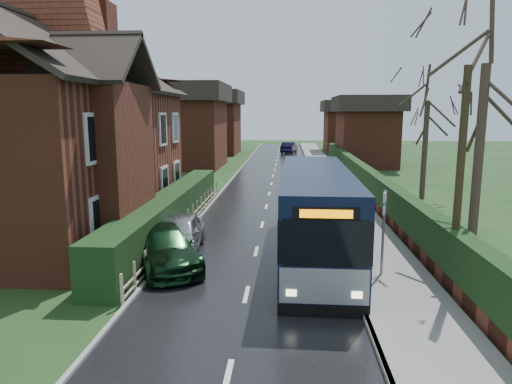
# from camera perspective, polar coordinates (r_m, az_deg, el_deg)

# --- Properties ---
(ground) EXTENTS (140.00, 140.00, 0.00)m
(ground) POSITION_cam_1_polar(r_m,az_deg,el_deg) (14.84, -0.51, -9.79)
(ground) COLOR #2F4B20
(ground) RESTS_ON ground
(road) EXTENTS (6.00, 100.00, 0.02)m
(road) POSITION_cam_1_polar(r_m,az_deg,el_deg) (24.46, 1.29, -1.87)
(road) COLOR black
(road) RESTS_ON ground
(pavement) EXTENTS (2.50, 100.00, 0.14)m
(pavement) POSITION_cam_1_polar(r_m,az_deg,el_deg) (24.63, 11.23, -1.83)
(pavement) COLOR slate
(pavement) RESTS_ON ground
(kerb_right) EXTENTS (0.12, 100.00, 0.14)m
(kerb_right) POSITION_cam_1_polar(r_m,az_deg,el_deg) (24.51, 8.44, -1.81)
(kerb_right) COLOR gray
(kerb_right) RESTS_ON ground
(kerb_left) EXTENTS (0.12, 100.00, 0.10)m
(kerb_left) POSITION_cam_1_polar(r_m,az_deg,el_deg) (24.78, -5.77, -1.67)
(kerb_left) COLOR gray
(kerb_left) RESTS_ON ground
(front_hedge) EXTENTS (1.20, 16.00, 1.60)m
(front_hedge) POSITION_cam_1_polar(r_m,az_deg,el_deg) (20.02, -10.60, -2.38)
(front_hedge) COLOR black
(front_hedge) RESTS_ON ground
(picket_fence) EXTENTS (0.10, 16.00, 0.90)m
(picket_fence) POSITION_cam_1_polar(r_m,az_deg,el_deg) (19.92, -8.48, -3.41)
(picket_fence) COLOR tan
(picket_fence) RESTS_ON ground
(right_wall_hedge) EXTENTS (0.60, 50.00, 1.80)m
(right_wall_hedge) POSITION_cam_1_polar(r_m,az_deg,el_deg) (24.71, 14.87, 0.30)
(right_wall_hedge) COLOR brown
(right_wall_hedge) RESTS_ON ground
(brick_house) EXTENTS (9.30, 14.60, 10.30)m
(brick_house) POSITION_cam_1_polar(r_m,az_deg,el_deg) (21.13, -23.98, 7.37)
(brick_house) COLOR brown
(brick_house) RESTS_ON ground
(bus) EXTENTS (2.43, 10.07, 3.05)m
(bus) POSITION_cam_1_polar(r_m,az_deg,el_deg) (16.00, 7.42, -2.77)
(bus) COLOR black
(bus) RESTS_ON ground
(car_silver) EXTENTS (1.89, 4.12, 1.37)m
(car_silver) POSITION_cam_1_polar(r_m,az_deg,el_deg) (16.75, -9.67, -5.16)
(car_silver) COLOR #B8B7BC
(car_silver) RESTS_ON ground
(car_green) EXTENTS (3.60, 4.77, 1.29)m
(car_green) POSITION_cam_1_polar(r_m,az_deg,el_deg) (15.33, -11.40, -6.80)
(car_green) COLOR black
(car_green) RESTS_ON ground
(car_distant) EXTENTS (2.22, 4.41, 1.39)m
(car_distant) POSITION_cam_1_polar(r_m,az_deg,el_deg) (57.39, 4.16, 5.57)
(car_distant) COLOR black
(car_distant) RESTS_ON ground
(bus_stop_sign) EXTENTS (0.19, 0.41, 2.72)m
(bus_stop_sign) POSITION_cam_1_polar(r_m,az_deg,el_deg) (14.21, 15.68, -3.51)
(bus_stop_sign) COLOR slate
(bus_stop_sign) RESTS_ON ground
(telegraph_pole) EXTENTS (0.32, 0.78, 6.23)m
(telegraph_pole) POSITION_cam_1_polar(r_m,az_deg,el_deg) (13.65, 24.09, 1.27)
(telegraph_pole) COLOR black
(telegraph_pole) RESTS_ON ground
(tree_right_near) EXTENTS (4.36, 4.36, 9.42)m
(tree_right_near) POSITION_cam_1_polar(r_m,az_deg,el_deg) (17.30, 26.98, 15.63)
(tree_right_near) COLOR #3A2A22
(tree_right_near) RESTS_ON ground
(tree_right_far) EXTENTS (4.19, 4.19, 8.10)m
(tree_right_far) POSITION_cam_1_polar(r_m,az_deg,el_deg) (28.06, 20.73, 11.42)
(tree_right_far) COLOR #31261D
(tree_right_far) RESTS_ON ground
(tree_house_side) EXTENTS (4.17, 4.17, 9.48)m
(tree_house_side) POSITION_cam_1_polar(r_m,az_deg,el_deg) (30.03, -19.77, 13.32)
(tree_house_side) COLOR #3A2F22
(tree_house_side) RESTS_ON ground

